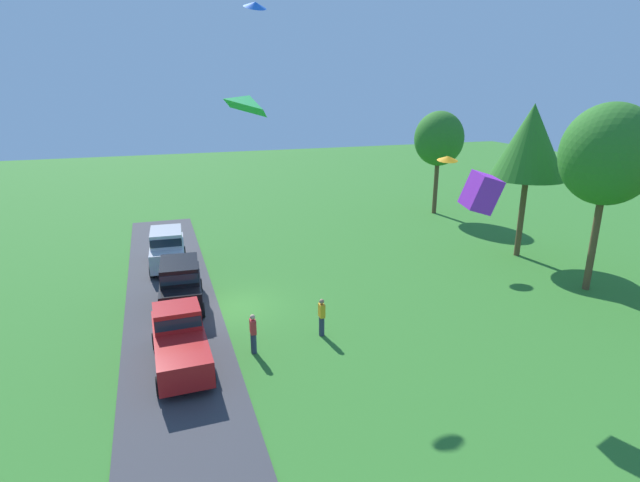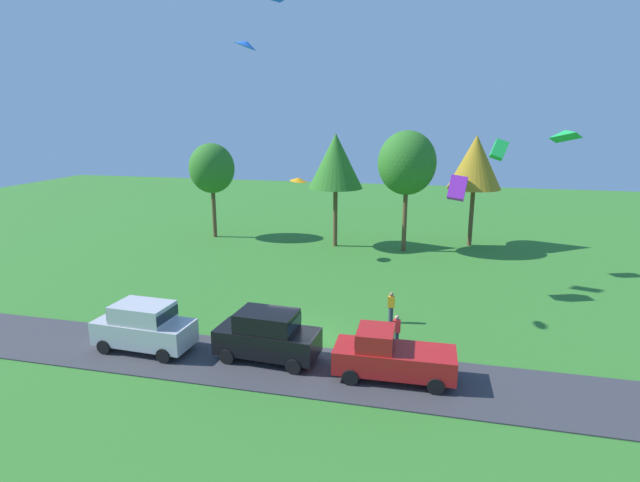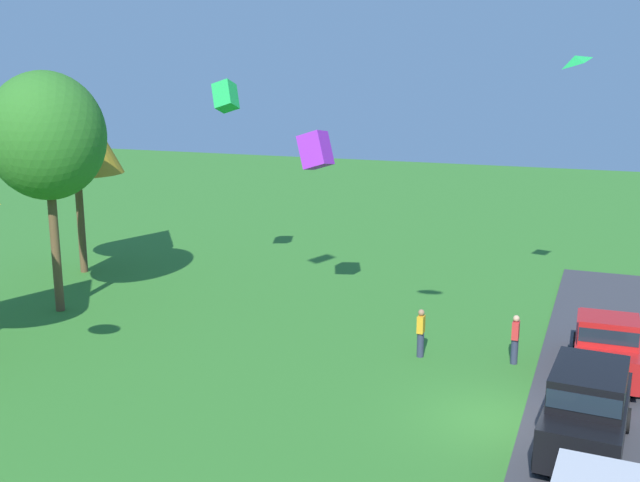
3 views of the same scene
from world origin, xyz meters
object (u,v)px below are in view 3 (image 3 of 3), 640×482
(person_beside_suv, at_px, (515,339))
(tree_far_right, at_px, (74,127))
(car_suv_far_end, at_px, (587,406))
(kite_box_low_drifter, at_px, (315,150))
(kite_box_over_trees, at_px, (226,96))
(tree_center_back, at_px, (47,137))
(kite_diamond_mid_center, at_px, (575,60))
(car_pickup_by_flagpole, at_px, (606,344))
(person_on_lawn, at_px, (421,333))

(person_beside_suv, xyz_separation_m, tree_far_right, (4.43, 21.27, 6.18))
(car_suv_far_end, height_order, tree_far_right, tree_far_right)
(tree_far_right, distance_m, kite_box_low_drifter, 13.13)
(kite_box_low_drifter, distance_m, kite_box_over_trees, 6.33)
(person_beside_suv, xyz_separation_m, kite_box_low_drifter, (2.65, 8.27, 5.76))
(tree_center_back, bearing_deg, kite_box_over_trees, -35.79)
(kite_diamond_mid_center, bearing_deg, car_suv_far_end, -172.45)
(kite_box_over_trees, bearing_deg, kite_box_low_drifter, -116.85)
(car_pickup_by_flagpole, relative_size, person_on_lawn, 2.95)
(tree_far_right, relative_size, kite_box_over_trees, 8.01)
(car_pickup_by_flagpole, bearing_deg, tree_center_back, 92.45)
(car_pickup_by_flagpole, xyz_separation_m, kite_diamond_mid_center, (6.15, 1.93, 8.97))
(kite_diamond_mid_center, xyz_separation_m, kite_box_low_drifter, (-3.46, 9.19, -3.43))
(person_beside_suv, xyz_separation_m, kite_diamond_mid_center, (6.11, -0.92, 9.20))
(car_suv_far_end, distance_m, car_pickup_by_flagpole, 5.51)
(car_pickup_by_flagpole, height_order, tree_far_right, tree_far_right)
(person_on_lawn, xyz_separation_m, kite_box_low_drifter, (3.19, 5.17, 5.76))
(car_pickup_by_flagpole, relative_size, tree_center_back, 0.52)
(tree_far_right, bearing_deg, car_suv_far_end, -112.78)
(car_suv_far_end, relative_size, person_on_lawn, 2.75)
(car_pickup_by_flagpole, height_order, kite_box_over_trees, kite_box_over_trees)
(person_on_lawn, height_order, kite_diamond_mid_center, kite_diamond_mid_center)
(person_on_lawn, bearing_deg, car_pickup_by_flagpole, -85.21)
(car_pickup_by_flagpole, height_order, person_on_lawn, car_pickup_by_flagpole)
(person_beside_suv, distance_m, kite_box_low_drifter, 10.42)
(tree_center_back, relative_size, kite_box_low_drifter, 7.30)
(car_suv_far_end, relative_size, kite_diamond_mid_center, 4.63)
(kite_diamond_mid_center, relative_size, kite_box_over_trees, 0.88)
(car_suv_far_end, relative_size, car_pickup_by_flagpole, 0.93)
(person_beside_suv, bearing_deg, tree_far_right, 78.24)
(kite_box_low_drifter, height_order, kite_box_over_trees, kite_box_over_trees)
(person_beside_suv, relative_size, tree_far_right, 0.18)
(car_suv_far_end, xyz_separation_m, kite_diamond_mid_center, (11.65, 1.55, 8.78))
(car_pickup_by_flagpole, xyz_separation_m, tree_far_right, (4.47, 24.12, 5.95))
(car_suv_far_end, xyz_separation_m, car_pickup_by_flagpole, (5.50, -0.39, -0.19))
(car_suv_far_end, xyz_separation_m, tree_center_back, (4.60, 20.66, 5.85))
(kite_box_low_drifter, bearing_deg, kite_box_over_trees, 63.15)
(person_on_lawn, distance_m, kite_box_low_drifter, 8.37)
(car_suv_far_end, height_order, kite_box_low_drifter, kite_box_low_drifter)
(person_beside_suv, relative_size, kite_diamond_mid_center, 1.68)
(person_on_lawn, xyz_separation_m, kite_diamond_mid_center, (6.65, -4.02, 9.20))
(car_suv_far_end, bearing_deg, person_on_lawn, 48.09)
(car_pickup_by_flagpole, relative_size, kite_box_low_drifter, 3.79)
(kite_diamond_mid_center, xyz_separation_m, kite_box_over_trees, (-0.74, 14.57, -1.50))
(kite_box_over_trees, bearing_deg, car_suv_far_end, -124.11)
(kite_box_low_drifter, bearing_deg, person_beside_suv, -107.79)
(person_on_lawn, relative_size, tree_center_back, 0.18)
(car_suv_far_end, height_order, kite_diamond_mid_center, kite_diamond_mid_center)
(kite_box_low_drifter, relative_size, kite_box_over_trees, 1.15)
(person_on_lawn, bearing_deg, car_suv_far_end, -131.91)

